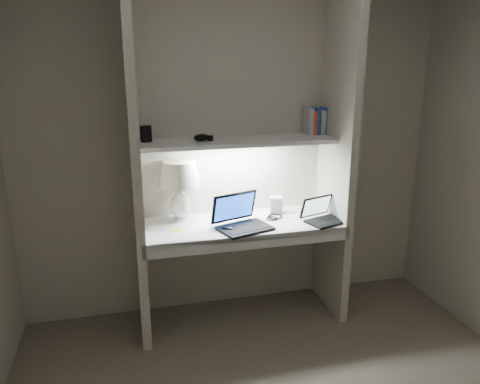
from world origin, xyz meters
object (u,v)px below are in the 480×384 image
object	(u,v)px
speaker	(276,205)
laptop_main	(241,220)
table_lamp	(180,181)
laptop_netbook	(323,216)
book_row	(317,121)

from	to	relation	value
speaker	laptop_main	bearing A→B (deg)	-135.58
table_lamp	laptop_main	bearing A→B (deg)	-32.94
laptop_main	laptop_netbook	bearing A→B (deg)	-20.32
table_lamp	book_row	xyz separation A→B (m)	(1.07, 0.04, 0.39)
table_lamp	book_row	world-z (taller)	book_row
table_lamp	book_row	size ratio (longest dim) A/B	2.23
laptop_main	speaker	xyz separation A→B (m)	(0.33, 0.22, 0.01)
table_lamp	speaker	world-z (taller)	table_lamp
speaker	book_row	size ratio (longest dim) A/B	0.68
laptop_main	speaker	size ratio (longest dim) A/B	3.17
table_lamp	laptop_main	size ratio (longest dim) A/B	1.04
table_lamp	speaker	distance (m)	0.76
table_lamp	speaker	xyz separation A→B (m)	(0.73, -0.03, -0.23)
table_lamp	book_row	distance (m)	1.14
speaker	table_lamp	bearing A→B (deg)	-171.80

